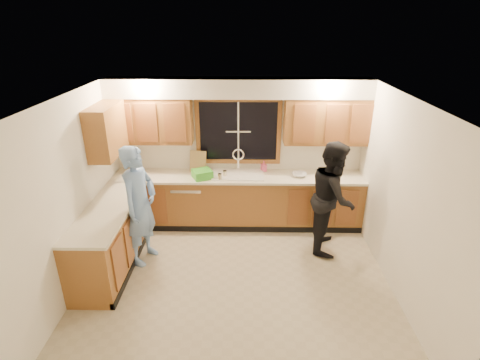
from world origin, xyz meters
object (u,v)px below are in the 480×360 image
object	(u,v)px
man	(140,206)
knife_block	(137,168)
stove	(96,262)
soap_bottle	(264,166)
dishwasher	(189,202)
woman	(333,197)
sink	(238,178)
bowl	(299,175)
dish_crate	(202,174)

from	to	relation	value
man	knife_block	xyz separation A→B (m)	(-0.33, 1.14, 0.13)
stove	man	distance (m)	0.95
stove	soap_bottle	bearing A→B (deg)	42.01
dishwasher	man	size ratio (longest dim) A/B	0.46
man	woman	bearing A→B (deg)	-64.12
stove	sink	bearing A→B (deg)	45.39
soap_bottle	bowl	size ratio (longest dim) A/B	0.80
sink	dish_crate	world-z (taller)	sink
bowl	woman	bearing A→B (deg)	-58.51
woman	dish_crate	world-z (taller)	woman
sink	knife_block	size ratio (longest dim) A/B	4.11
knife_block	dish_crate	size ratio (longest dim) A/B	0.71
dishwasher	dish_crate	world-z (taller)	dish_crate
man	knife_block	bearing A→B (deg)	34.50
knife_block	soap_bottle	xyz separation A→B (m)	(2.15, 0.14, -0.01)
woman	bowl	xyz separation A→B (m)	(-0.42, 0.68, 0.08)
sink	bowl	bearing A→B (deg)	-1.81
dishwasher	bowl	world-z (taller)	bowl
man	soap_bottle	size ratio (longest dim) A/B	9.45
bowl	stove	bearing A→B (deg)	-147.63
bowl	dish_crate	bearing A→B (deg)	-176.66
knife_block	stove	bearing A→B (deg)	-119.17
dish_crate	soap_bottle	bearing A→B (deg)	17.22
bowl	man	bearing A→B (deg)	-156.16
sink	dish_crate	distance (m)	0.61
soap_bottle	bowl	bearing A→B (deg)	-20.77
dishwasher	soap_bottle	bearing A→B (deg)	9.08
man	knife_block	distance (m)	1.20
stove	knife_block	size ratio (longest dim) A/B	4.30
woman	bowl	world-z (taller)	woman
bowl	knife_block	bearing A→B (deg)	178.33
dishwasher	man	world-z (taller)	man
man	bowl	world-z (taller)	man
stove	bowl	world-z (taller)	bowl
woman	man	bearing A→B (deg)	109.55
stove	bowl	bearing A→B (deg)	32.37
man	knife_block	size ratio (longest dim) A/B	8.54
dish_crate	soap_bottle	size ratio (longest dim) A/B	1.56
sink	woman	world-z (taller)	woman
stove	woman	size ratio (longest dim) A/B	0.52
man	woman	distance (m)	2.85
dishwasher	knife_block	distance (m)	1.06
dish_crate	bowl	size ratio (longest dim) A/B	1.25
dish_crate	man	bearing A→B (deg)	-129.18
sink	soap_bottle	world-z (taller)	sink
dishwasher	bowl	distance (m)	1.95
stove	knife_block	xyz separation A→B (m)	(0.09, 1.87, 0.57)
dishwasher	dish_crate	xyz separation A→B (m)	(0.26, -0.11, 0.58)
dishwasher	soap_bottle	size ratio (longest dim) A/B	4.34
dishwasher	bowl	bearing A→B (deg)	-0.54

